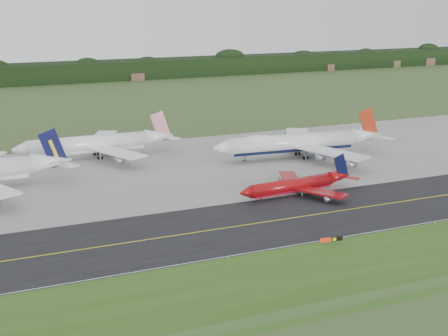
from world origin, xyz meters
TOP-DOWN VIEW (x-y plane):
  - ground at (0.00, 0.00)m, footprint 600.00×600.00m
  - grass_verge at (0.00, -35.00)m, footprint 400.00×30.00m
  - taxiway at (0.00, -4.00)m, footprint 400.00×32.00m
  - apron at (0.00, 51.00)m, footprint 400.00×78.00m
  - taxiway_centreline at (0.00, -4.00)m, footprint 400.00×0.40m
  - taxiway_edge_line at (0.00, -19.50)m, footprint 400.00×0.25m
  - perimeter_fence at (0.00, -48.00)m, footprint 320.00×0.10m
  - horizon_treeline at (0.00, 273.76)m, footprint 700.00×25.00m
  - jet_ba_747 at (29.92, 47.73)m, footprint 62.07×51.27m
  - jet_red_737 at (10.10, 12.48)m, footprint 36.06×29.27m
  - jet_star_tail at (-32.47, 73.94)m, footprint 54.38×45.71m
  - taxiway_sign at (-0.94, -22.38)m, footprint 5.26×0.81m
  - edge_marker_left at (-24.71, -20.50)m, footprint 0.16×0.16m
  - edge_marker_center at (0.18, -20.50)m, footprint 0.16×0.16m
  - edge_marker_right at (29.12, -20.50)m, footprint 0.16×0.16m

SIDE VIEW (x-z plane):
  - ground at x=0.00m, z-range 0.00..0.00m
  - grass_verge at x=0.00m, z-range 0.00..0.01m
  - apron at x=0.00m, z-range 0.00..0.01m
  - taxiway at x=0.00m, z-range 0.00..0.02m
  - taxiway_centreline at x=0.00m, z-range 0.03..0.03m
  - taxiway_edge_line at x=0.00m, z-range 0.03..0.03m
  - edge_marker_left at x=-24.71m, z-range 0.00..0.50m
  - edge_marker_center at x=0.18m, z-range 0.00..0.50m
  - edge_marker_right at x=29.12m, z-range 0.00..0.50m
  - perimeter_fence at x=0.00m, z-range -158.90..161.10m
  - taxiway_sign at x=-0.94m, z-range 0.36..2.12m
  - jet_red_737 at x=10.10m, z-range -2.18..7.56m
  - jet_star_tail at x=-32.47m, z-range -2.40..12.00m
  - jet_ba_747 at x=29.92m, z-range -2.49..13.11m
  - horizon_treeline at x=0.00m, z-range -0.53..11.47m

